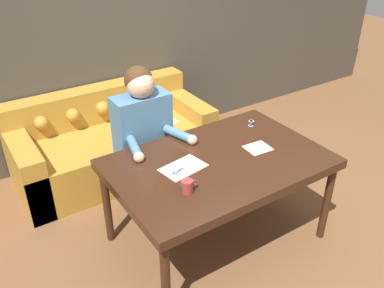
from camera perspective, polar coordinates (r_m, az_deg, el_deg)
name	(u,v)px	position (r m, az deg, el deg)	size (l,w,h in m)	color
ground_plane	(229,239)	(3.40, 5.18, -13.12)	(16.00, 16.00, 0.00)	brown
wall_back	(116,28)	(4.29, -10.65, 15.74)	(8.00, 0.06, 2.60)	#474238
dining_table	(219,167)	(2.99, 3.77, -3.27)	(1.57, 1.03, 0.75)	#381E11
couch	(113,143)	(4.15, -11.09, 0.13)	(1.90, 0.89, 0.79)	#B7842D
person	(144,139)	(3.37, -6.80, 0.64)	(0.54, 0.57, 1.30)	#33281E
pattern_paper_main	(183,168)	(2.86, -1.24, -3.32)	(0.34, 0.25, 0.00)	beige
pattern_paper_offcut	(258,148)	(3.13, 9.23, -0.55)	(0.20, 0.18, 0.00)	beige
scissors	(179,171)	(2.82, -1.88, -3.83)	(0.23, 0.12, 0.01)	silver
mug	(188,186)	(2.60, -0.63, -5.95)	(0.11, 0.08, 0.09)	#9E3833
thread_spool	(251,123)	(3.44, 8.28, 2.89)	(0.04, 0.04, 0.05)	#3366B2
pin_cushion	(186,184)	(2.64, -0.88, -5.70)	(0.07, 0.07, 0.07)	#4C3828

